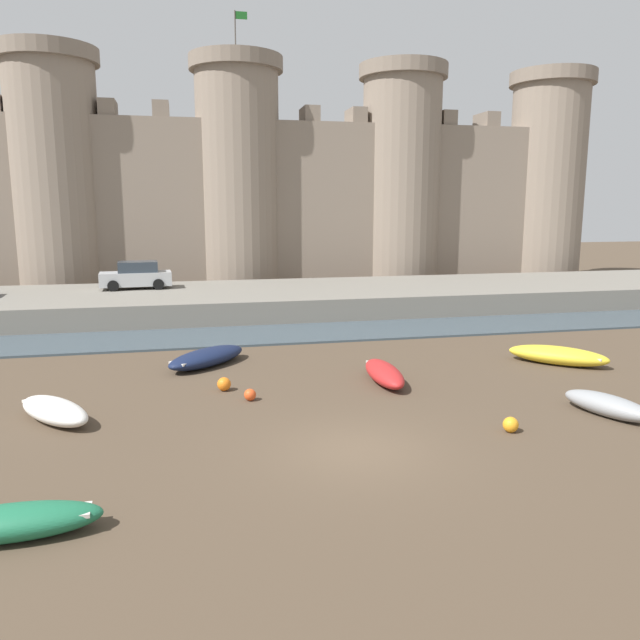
{
  "coord_description": "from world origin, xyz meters",
  "views": [
    {
      "loc": [
        -4.16,
        -14.62,
        6.2
      ],
      "look_at": [
        0.15,
        4.97,
        2.5
      ],
      "focal_mm": 35.0,
      "sensor_mm": 36.0,
      "label": 1
    }
  ],
  "objects": [
    {
      "name": "ground_plane",
      "position": [
        0.0,
        0.0,
        0.0
      ],
      "size": [
        160.0,
        160.0,
        0.0
      ],
      "primitive_type": "plane",
      "color": "#4C3D2D"
    },
    {
      "name": "water_channel",
      "position": [
        0.0,
        14.67,
        0.05
      ],
      "size": [
        80.0,
        4.5,
        0.1
      ],
      "primitive_type": "cube",
      "color": "#3D4C56",
      "rests_on": "ground"
    },
    {
      "name": "quay_road",
      "position": [
        0.0,
        21.92,
        0.65
      ],
      "size": [
        61.47,
        10.0,
        1.3
      ],
      "primitive_type": "cube",
      "color": "slate",
      "rests_on": "ground"
    },
    {
      "name": "castle",
      "position": [
        -0.0,
        31.72,
        7.52
      ],
      "size": [
        56.05,
        6.58,
        19.44
      ],
      "color": "gray",
      "rests_on": "ground"
    },
    {
      "name": "rowboat_near_channel_left",
      "position": [
        10.18,
        6.75,
        0.37
      ],
      "size": [
        3.63,
        3.53,
        0.71
      ],
      "color": "yellow",
      "rests_on": "ground"
    },
    {
      "name": "rowboat_midflat_right",
      "position": [
        -7.53,
        -2.79,
        0.34
      ],
      "size": [
        3.39,
        1.18,
        0.64
      ],
      "color": "#1E6B47",
      "rests_on": "ground"
    },
    {
      "name": "rowboat_midflat_left",
      "position": [
        8.05,
        0.93,
        0.34
      ],
      "size": [
        1.83,
        2.99,
        0.65
      ],
      "color": "gray",
      "rests_on": "ground"
    },
    {
      "name": "rowboat_foreground_centre",
      "position": [
        -7.98,
        3.92,
        0.35
      ],
      "size": [
        2.8,
        3.15,
        0.67
      ],
      "color": "silver",
      "rests_on": "ground"
    },
    {
      "name": "rowboat_foreground_left",
      "position": [
        2.65,
        5.76,
        0.35
      ],
      "size": [
        1.13,
        3.42,
        0.67
      ],
      "color": "red",
      "rests_on": "ground"
    },
    {
      "name": "rowboat_midflat_centre",
      "position": [
        -3.39,
        9.49,
        0.35
      ],
      "size": [
        3.74,
        3.68,
        0.67
      ],
      "color": "#141E3D",
      "rests_on": "ground"
    },
    {
      "name": "mooring_buoy_off_centre",
      "position": [
        -2.22,
        4.69,
        0.19
      ],
      "size": [
        0.39,
        0.39,
        0.39
      ],
      "primitive_type": "sphere",
      "color": "#E04C1E",
      "rests_on": "ground"
    },
    {
      "name": "mooring_buoy_near_channel",
      "position": [
        4.53,
        0.3,
        0.22
      ],
      "size": [
        0.43,
        0.43,
        0.43
      ],
      "primitive_type": "sphere",
      "color": "orange",
      "rests_on": "ground"
    },
    {
      "name": "mooring_buoy_near_shore",
      "position": [
        -2.97,
        5.96,
        0.23
      ],
      "size": [
        0.47,
        0.47,
        0.47
      ],
      "primitive_type": "sphere",
      "color": "orange",
      "rests_on": "ground"
    },
    {
      "name": "car_quay_west",
      "position": [
        -6.91,
        23.73,
        2.08
      ],
      "size": [
        4.2,
        2.09,
        1.62
      ],
      "color": "#B2B5B7",
      "rests_on": "quay_road"
    }
  ]
}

